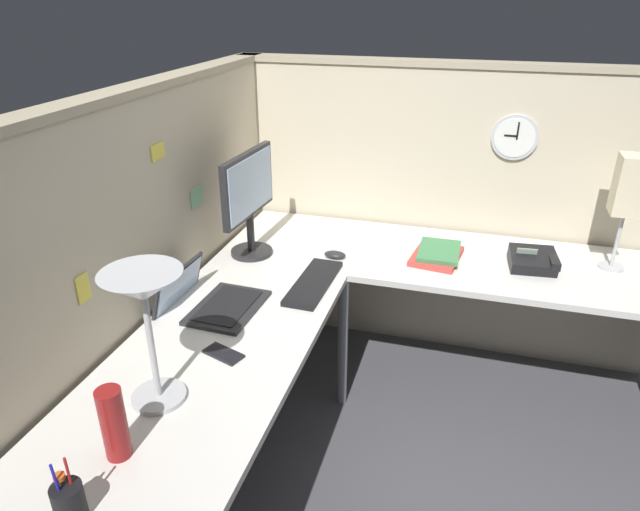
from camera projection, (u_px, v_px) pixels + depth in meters
name	position (u px, v px, depth m)	size (l,w,h in m)	color
ground_plane	(366.00, 428.00, 2.69)	(6.80, 6.80, 0.00)	#47474C
cubicle_wall_back	(140.00, 295.00, 2.25)	(2.57, 0.12, 1.58)	beige
cubicle_wall_right	(453.00, 215.00, 3.04)	(0.12, 2.37, 1.58)	beige
desk	(375.00, 335.00, 2.28)	(2.35, 2.15, 0.73)	silver
monitor	(249.00, 196.00, 2.61)	(0.46, 0.20, 0.50)	#232326
laptop	(206.00, 300.00, 2.29)	(0.36, 0.39, 0.22)	#232326
keyboard	(314.00, 283.00, 2.45)	(0.43, 0.14, 0.02)	black
computer_mouse	(335.00, 255.00, 2.69)	(0.06, 0.10, 0.03)	#232326
desk_lamp_dome	(144.00, 298.00, 1.62)	(0.24, 0.24, 0.44)	#B7BABF
pen_cup	(69.00, 501.00, 1.36)	(0.08, 0.08, 0.18)	black
cell_phone	(223.00, 354.00, 1.98)	(0.07, 0.14, 0.01)	black
thermos_flask	(114.00, 424.00, 1.52)	(0.07, 0.07, 0.22)	maroon
office_phone	(534.00, 261.00, 2.58)	(0.21, 0.22, 0.11)	black
book_stack	(437.00, 254.00, 2.69)	(0.31, 0.25, 0.04)	#BF3F38
desk_lamp_paper	(630.00, 189.00, 2.43)	(0.13, 0.13, 0.53)	#B7BABF
wall_clock	(515.00, 137.00, 2.73)	(0.04, 0.22, 0.22)	#B7BABF
pinned_note_leftmost	(83.00, 288.00, 1.83)	(0.06, 0.00, 0.09)	#EAD84C
pinned_note_middle	(158.00, 152.00, 2.15)	(0.09, 0.00, 0.06)	#EAD84C
pinned_note_rightmost	(197.00, 197.00, 2.50)	(0.11, 0.00, 0.09)	#8CCC99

